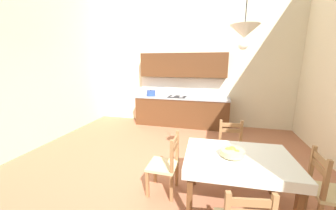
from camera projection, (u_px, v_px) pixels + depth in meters
The scene contains 10 objects.
ground_plane at pixel (160, 177), 3.37m from camera, with size 6.72×6.72×0.10m, color #AD6B4C.
wall_back at pixel (189, 55), 5.84m from camera, with size 6.72×0.12×4.27m, color beige.
wall_left at pixel (3, 51), 3.65m from camera, with size 0.12×6.72×4.27m, color beige.
kitchen_cabinetry at pixel (182, 98), 5.84m from camera, with size 2.84×0.63×2.20m.
dining_table at pixel (238, 165), 2.48m from camera, with size 1.41×1.03×0.75m.
dining_chair_tv_side at pixel (165, 165), 2.82m from camera, with size 0.42×0.42×0.93m.
dining_chair_kitchen_side at pixel (231, 149), 3.34m from camera, with size 0.47×0.47×0.93m.
dining_chair_window_side at pixel (329, 192), 2.23m from camera, with size 0.43×0.43×0.93m.
fruit_bowl at pixel (232, 152), 2.43m from camera, with size 0.30×0.30×0.12m.
pendant_lamp at pixel (244, 32), 2.10m from camera, with size 0.32×0.32×0.81m.
Camera 1 is at (0.89, -2.88, 1.93)m, focal length 20.36 mm.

